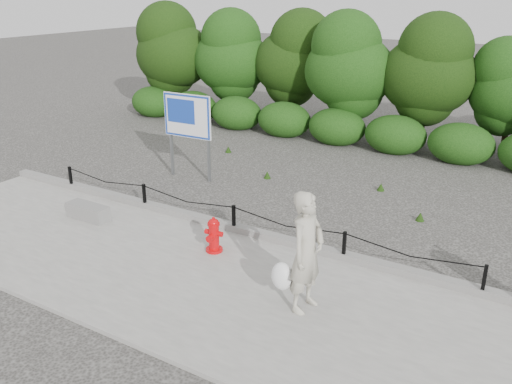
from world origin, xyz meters
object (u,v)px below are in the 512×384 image
Objects in this scene: fire_hydrant at (214,235)px; advertising_sign at (187,120)px; pedestrian at (305,254)px; concrete_block at (88,212)px.

fire_hydrant is 0.31× the size of advertising_sign.
pedestrian is (2.40, -0.89, 0.63)m from fire_hydrant.
advertising_sign is (0.14, 3.53, 1.40)m from concrete_block.
pedestrian is 1.91× the size of concrete_block.
fire_hydrant is 3.35m from concrete_block.
advertising_sign reaches higher than fire_hydrant.
advertising_sign reaches higher than concrete_block.
pedestrian is 5.84m from concrete_block.
concrete_block is 3.80m from advertising_sign.
concrete_block is at bearing 89.00° from pedestrian.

